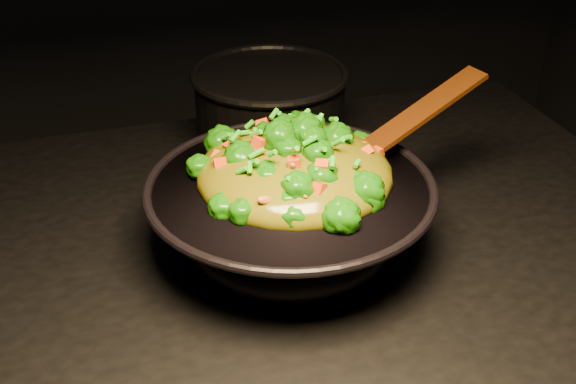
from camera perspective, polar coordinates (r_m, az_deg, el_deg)
name	(u,v)px	position (r m, az deg, el deg)	size (l,w,h in m)	color
wok	(290,219)	(0.91, 0.18, -2.14)	(0.35, 0.35, 0.10)	black
stir_fry	(295,146)	(0.89, 0.52, 3.64)	(0.25, 0.25, 0.09)	#175C06
spatula	(408,121)	(0.96, 9.47, 5.52)	(0.25, 0.04, 0.01)	#341304
back_pot	(270,110)	(1.16, -1.42, 6.50)	(0.24, 0.24, 0.13)	black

